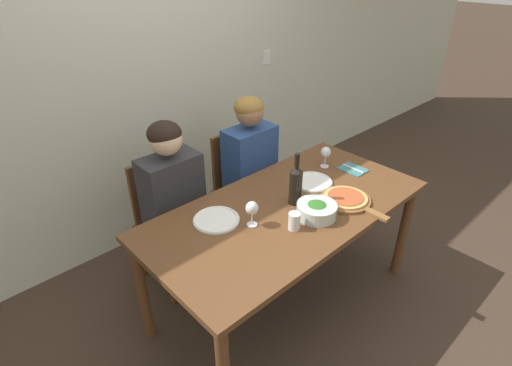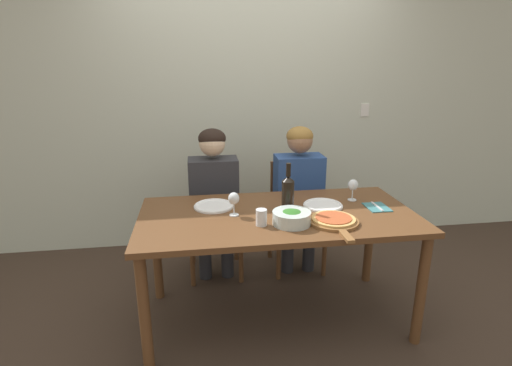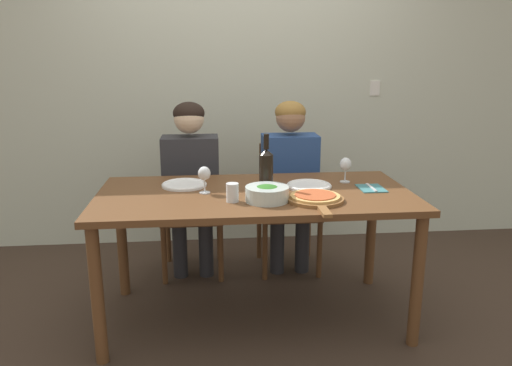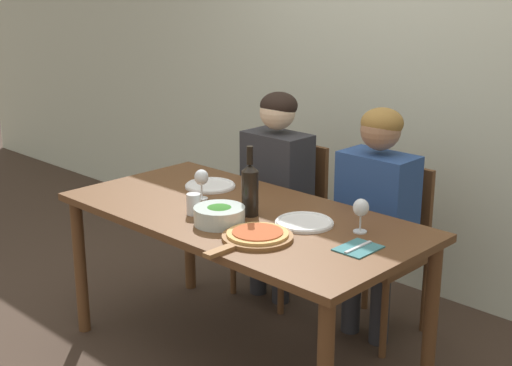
# 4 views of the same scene
# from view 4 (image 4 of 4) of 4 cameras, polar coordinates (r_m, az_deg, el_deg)

# --- Properties ---
(ground_plane) EXTENTS (40.00, 40.00, 0.00)m
(ground_plane) POSITION_cam_4_polar(r_m,az_deg,el_deg) (3.65, -1.16, -13.83)
(ground_plane) COLOR #3D2D23
(back_wall) EXTENTS (10.00, 0.06, 2.70)m
(back_wall) POSITION_cam_4_polar(r_m,az_deg,el_deg) (4.22, 11.81, 9.48)
(back_wall) COLOR beige
(back_wall) RESTS_ON ground
(dining_table) EXTENTS (1.75, 0.87, 0.77)m
(dining_table) POSITION_cam_4_polar(r_m,az_deg,el_deg) (3.36, -1.23, -3.73)
(dining_table) COLOR brown
(dining_table) RESTS_ON ground
(chair_left) EXTENTS (0.42, 0.42, 0.89)m
(chair_left) POSITION_cam_4_polar(r_m,az_deg,el_deg) (4.19, 2.52, -2.51)
(chair_left) COLOR brown
(chair_left) RESTS_ON ground
(chair_right) EXTENTS (0.42, 0.42, 0.89)m
(chair_right) POSITION_cam_4_polar(r_m,az_deg,el_deg) (3.80, 10.27, -4.80)
(chair_right) COLOR brown
(chair_right) RESTS_ON ground
(person_woman) EXTENTS (0.47, 0.51, 1.21)m
(person_woman) POSITION_cam_4_polar(r_m,az_deg,el_deg) (4.04, 1.53, 0.46)
(person_woman) COLOR #28282D
(person_woman) RESTS_ON ground
(person_man) EXTENTS (0.47, 0.51, 1.21)m
(person_man) POSITION_cam_4_polar(r_m,az_deg,el_deg) (3.63, 9.50, -1.62)
(person_man) COLOR #28282D
(person_man) RESTS_ON ground
(wine_bottle) EXTENTS (0.08, 0.08, 0.33)m
(wine_bottle) POSITION_cam_4_polar(r_m,az_deg,el_deg) (3.25, -0.44, -0.42)
(wine_bottle) COLOR black
(wine_bottle) RESTS_ON dining_table
(broccoli_bowl) EXTENTS (0.23, 0.23, 0.09)m
(broccoli_bowl) POSITION_cam_4_polar(r_m,az_deg,el_deg) (3.17, -2.95, -2.59)
(broccoli_bowl) COLOR silver
(broccoli_bowl) RESTS_ON dining_table
(dinner_plate_left) EXTENTS (0.26, 0.26, 0.02)m
(dinner_plate_left) POSITION_cam_4_polar(r_m,az_deg,el_deg) (3.71, -3.69, -0.19)
(dinner_plate_left) COLOR white
(dinner_plate_left) RESTS_ON dining_table
(dinner_plate_right) EXTENTS (0.26, 0.26, 0.02)m
(dinner_plate_right) POSITION_cam_4_polar(r_m,az_deg,el_deg) (3.17, 3.88, -3.15)
(dinner_plate_right) COLOR white
(dinner_plate_right) RESTS_ON dining_table
(pizza_on_board) EXTENTS (0.30, 0.44, 0.04)m
(pizza_on_board) POSITION_cam_4_polar(r_m,az_deg,el_deg) (2.99, 0.01, -4.27)
(pizza_on_board) COLOR brown
(pizza_on_board) RESTS_ON dining_table
(wine_glass_left) EXTENTS (0.07, 0.07, 0.15)m
(wine_glass_left) POSITION_cam_4_polar(r_m,az_deg,el_deg) (3.50, -4.39, 0.35)
(wine_glass_left) COLOR silver
(wine_glass_left) RESTS_ON dining_table
(wine_glass_right) EXTENTS (0.07, 0.07, 0.15)m
(wine_glass_right) POSITION_cam_4_polar(r_m,az_deg,el_deg) (3.07, 8.39, -2.09)
(wine_glass_right) COLOR silver
(wine_glass_right) RESTS_ON dining_table
(water_tumbler) EXTENTS (0.07, 0.07, 0.10)m
(water_tumbler) POSITION_cam_4_polar(r_m,az_deg,el_deg) (3.30, -5.01, -1.69)
(water_tumbler) COLOR silver
(water_tumbler) RESTS_ON dining_table
(fork_on_napkin) EXTENTS (0.14, 0.18, 0.01)m
(fork_on_napkin) POSITION_cam_4_polar(r_m,az_deg,el_deg) (2.92, 8.18, -5.18)
(fork_on_napkin) COLOR #387075
(fork_on_napkin) RESTS_ON dining_table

